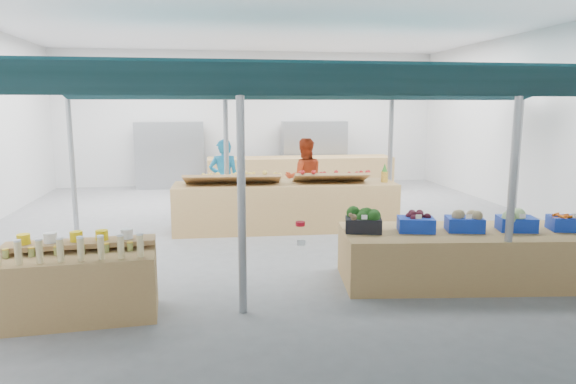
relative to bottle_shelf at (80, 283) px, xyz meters
The scene contains 23 objects.
floor 4.85m from the bottle_shelf, 52.65° to the left, with size 13.00×13.00×0.00m, color slate.
hall 6.43m from the bottle_shelf, 60.96° to the left, with size 13.00×13.00×13.00m.
pole_grid 4.45m from the bottle_shelf, 29.57° to the left, with size 10.00×4.60×3.00m.
awnings 4.84m from the bottle_shelf, 29.57° to the left, with size 9.50×7.08×0.30m.
back_shelving_left 9.86m from the bottle_shelf, 87.51° to the left, with size 2.00×0.50×2.00m, color #B23F33.
back_shelving_right 11.02m from the bottle_shelf, 63.39° to the left, with size 2.00×0.50×2.00m, color #B23F33.
bottle_shelf is the anchor object (origin of this frame).
veg_counter 5.36m from the bottle_shelf, ahead, with size 3.86×1.29×0.75m, color #9C7244.
fruit_counter 5.05m from the bottle_shelf, 52.18° to the left, with size 4.49×1.07×0.96m, color #9C7244.
far_counter 9.87m from the bottle_shelf, 64.15° to the left, with size 5.51×1.10×0.99m, color #9C7244.
crate_stack 5.78m from the bottle_shelf, ahead, with size 0.48×0.34×0.58m, color #0F2FAC.
vendor_left 5.45m from the bottle_shelf, 69.56° to the left, with size 0.66×0.43×1.80m, color #1A7BAE.
vendor_right 6.31m from the bottle_shelf, 54.01° to the left, with size 0.87×0.68×1.80m, color #B23415.
crate_broccoli 3.78m from the bottle_shelf, ahead, with size 0.57×0.46×0.35m.
crate_beets 4.50m from the bottle_shelf, ahead, with size 0.57×0.46×0.29m.
crate_celeriac 5.17m from the bottle_shelf, ahead, with size 0.57×0.46×0.31m.
crate_cabbage 5.91m from the bottle_shelf, ahead, with size 0.57×0.46×0.35m.
crate_carrots 6.64m from the bottle_shelf, ahead, with size 0.57×0.46×0.29m.
sparrow 3.59m from the bottle_shelf, ahead, with size 0.12×0.09×0.11m.
pole_ribbon 2.72m from the bottle_shelf, ahead, with size 0.12×0.12×0.28m.
apple_heap_yellow 4.47m from the bottle_shelf, 62.73° to the left, with size 1.95×0.85×0.27m.
apple_heap_red 5.59m from the bottle_shelf, 43.87° to the left, with size 1.55×0.82×0.27m.
pineapple 6.42m from the bottle_shelf, 36.58° to the left, with size 0.14×0.14×0.39m.
Camera 1 is at (-1.40, -10.01, 2.52)m, focal length 32.00 mm.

